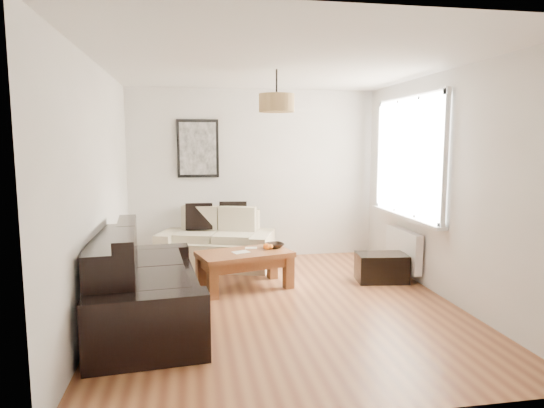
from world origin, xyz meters
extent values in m
plane|color=brown|center=(0.00, 0.00, 0.00)|extent=(4.50, 4.50, 0.00)
cube|color=white|center=(1.82, 0.80, 0.38)|extent=(0.10, 0.90, 0.52)
cylinder|color=tan|center=(0.00, 0.30, 2.23)|extent=(0.40, 0.40, 0.20)
cube|color=black|center=(1.45, 0.64, 0.18)|extent=(0.68, 0.49, 0.36)
cube|color=black|center=(-0.86, 1.97, 0.70)|extent=(0.40, 0.14, 0.39)
cube|color=black|center=(-0.35, 1.97, 0.71)|extent=(0.42, 0.18, 0.41)
imported|color=black|center=(0.07, 0.81, 0.49)|extent=(0.28, 0.28, 0.06)
sphere|color=orange|center=(-0.04, 0.71, 0.50)|extent=(0.09, 0.09, 0.07)
sphere|color=orange|center=(0.00, 0.71, 0.50)|extent=(0.06, 0.06, 0.06)
sphere|color=orange|center=(-0.05, 0.73, 0.50)|extent=(0.09, 0.09, 0.08)
cube|color=silver|center=(-0.38, 0.63, 0.46)|extent=(0.24, 0.20, 0.01)
camera|label=1|loc=(-0.97, -5.00, 1.79)|focal=31.22mm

